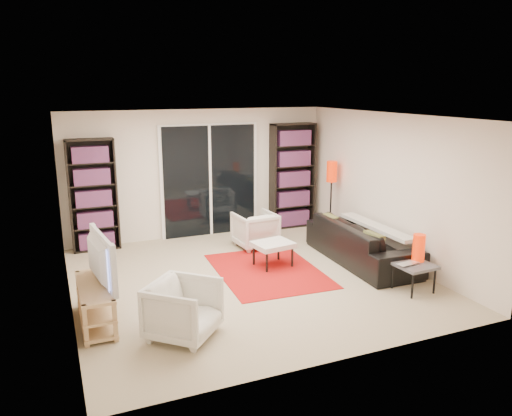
% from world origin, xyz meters
% --- Properties ---
extents(floor, '(5.00, 5.00, 0.00)m').
position_xyz_m(floor, '(0.00, 0.00, 0.00)').
color(floor, tan).
rests_on(floor, ground).
extents(wall_back, '(5.00, 0.02, 2.40)m').
position_xyz_m(wall_back, '(0.00, 2.50, 1.20)').
color(wall_back, silver).
rests_on(wall_back, ground).
extents(wall_front, '(5.00, 0.02, 2.40)m').
position_xyz_m(wall_front, '(0.00, -2.50, 1.20)').
color(wall_front, silver).
rests_on(wall_front, ground).
extents(wall_left, '(0.02, 5.00, 2.40)m').
position_xyz_m(wall_left, '(-2.50, 0.00, 1.20)').
color(wall_left, silver).
rests_on(wall_left, ground).
extents(wall_right, '(0.02, 5.00, 2.40)m').
position_xyz_m(wall_right, '(2.50, 0.00, 1.20)').
color(wall_right, silver).
rests_on(wall_right, ground).
extents(ceiling, '(5.00, 5.00, 0.02)m').
position_xyz_m(ceiling, '(0.00, 0.00, 2.40)').
color(ceiling, white).
rests_on(ceiling, wall_back).
extents(sliding_door, '(1.92, 0.08, 2.16)m').
position_xyz_m(sliding_door, '(0.20, 2.46, 1.05)').
color(sliding_door, white).
rests_on(sliding_door, ground).
extents(bookshelf_left, '(0.80, 0.30, 1.95)m').
position_xyz_m(bookshelf_left, '(-1.95, 2.33, 0.98)').
color(bookshelf_left, black).
rests_on(bookshelf_left, ground).
extents(bookshelf_right, '(0.90, 0.30, 2.10)m').
position_xyz_m(bookshelf_right, '(1.90, 2.33, 1.05)').
color(bookshelf_right, black).
rests_on(bookshelf_right, ground).
extents(tv_stand, '(0.37, 1.17, 0.50)m').
position_xyz_m(tv_stand, '(-2.24, -0.63, 0.26)').
color(tv_stand, '#E9C087').
rests_on(tv_stand, floor).
extents(tv, '(0.27, 1.09, 0.62)m').
position_xyz_m(tv, '(-2.22, -0.63, 0.81)').
color(tv, black).
rests_on(tv, tv_stand).
extents(rug, '(1.64, 2.15, 0.01)m').
position_xyz_m(rug, '(0.40, 0.18, 0.01)').
color(rug, '#B51210').
rests_on(rug, floor).
extents(sofa, '(0.97, 2.31, 0.66)m').
position_xyz_m(sofa, '(2.00, -0.00, 0.33)').
color(sofa, black).
rests_on(sofa, floor).
extents(armchair_back, '(0.72, 0.74, 0.63)m').
position_xyz_m(armchair_back, '(0.68, 1.38, 0.32)').
color(armchair_back, silver).
rests_on(armchair_back, floor).
extents(armchair_front, '(1.02, 1.02, 0.67)m').
position_xyz_m(armchair_front, '(-1.35, -1.36, 0.33)').
color(armchair_front, silver).
rests_on(armchair_front, floor).
extents(ottoman, '(0.66, 0.57, 0.40)m').
position_xyz_m(ottoman, '(0.56, 0.35, 0.35)').
color(ottoman, silver).
rests_on(ottoman, floor).
extents(side_table, '(0.52, 0.52, 0.40)m').
position_xyz_m(side_table, '(1.97, -1.32, 0.36)').
color(side_table, '#4E4E54').
rests_on(side_table, floor).
extents(laptop, '(0.36, 0.26, 0.03)m').
position_xyz_m(laptop, '(1.87, -1.36, 0.41)').
color(laptop, silver).
rests_on(laptop, side_table).
extents(table_lamp, '(0.17, 0.17, 0.39)m').
position_xyz_m(table_lamp, '(2.10, -1.23, 0.59)').
color(table_lamp, red).
rests_on(table_lamp, side_table).
extents(floor_lamp, '(0.22, 0.22, 1.44)m').
position_xyz_m(floor_lamp, '(2.30, 1.48, 1.11)').
color(floor_lamp, black).
rests_on(floor_lamp, floor).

